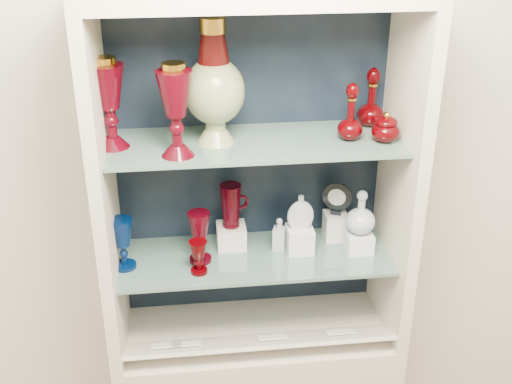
{
  "coord_description": "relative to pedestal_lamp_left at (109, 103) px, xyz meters",
  "views": [
    {
      "loc": [
        -0.22,
        -0.33,
        2.2
      ],
      "look_at": [
        0.0,
        1.53,
        1.3
      ],
      "focal_mm": 45.0,
      "sensor_mm": 36.0,
      "label": 1
    }
  ],
  "objects": [
    {
      "name": "wall_back",
      "position": [
        0.44,
        0.2,
        -0.21
      ],
      "size": [
        3.5,
        0.02,
        2.8
      ],
      "primitive_type": "cube",
      "color": "beige",
      "rests_on": "ground"
    },
    {
      "name": "cabinet_back_panel",
      "position": [
        0.44,
        0.17,
        -0.28
      ],
      "size": [
        0.98,
        0.02,
        1.15
      ],
      "primitive_type": "cube",
      "color": "black",
      "rests_on": "cabinet_base"
    },
    {
      "name": "cabinet_side_left",
      "position": [
        -0.04,
        -0.02,
        -0.28
      ],
      "size": [
        0.04,
        0.4,
        1.15
      ],
      "primitive_type": "cube",
      "color": "beige",
      "rests_on": "cabinet_base"
    },
    {
      "name": "cabinet_side_right",
      "position": [
        0.92,
        -0.02,
        -0.28
      ],
      "size": [
        0.04,
        0.4,
        1.15
      ],
      "primitive_type": "cube",
      "color": "beige",
      "rests_on": "cabinet_base"
    },
    {
      "name": "shelf_lower",
      "position": [
        0.44,
        -0.0,
        -0.57
      ],
      "size": [
        0.92,
        0.34,
        0.01
      ],
      "primitive_type": "cube",
      "color": "slate",
      "rests_on": "cabinet_side_left"
    },
    {
      "name": "shelf_upper",
      "position": [
        0.44,
        -0.0,
        -0.15
      ],
      "size": [
        0.92,
        0.34,
        0.01
      ],
      "primitive_type": "cube",
      "color": "slate",
      "rests_on": "cabinet_side_left"
    },
    {
      "name": "label_ledge",
      "position": [
        0.44,
        -0.13,
        -0.83
      ],
      "size": [
        0.92,
        0.17,
        0.09
      ],
      "primitive_type": "cube",
      "rotation": [
        -0.44,
        0.0,
        0.0
      ],
      "color": "beige",
      "rests_on": "cabinet_base"
    },
    {
      "name": "label_card_0",
      "position": [
        0.72,
        -0.13,
        -0.81
      ],
      "size": [
        0.1,
        0.06,
        0.03
      ],
      "primitive_type": "cube",
      "rotation": [
        -0.44,
        0.0,
        0.0
      ],
      "color": "white",
      "rests_on": "label_ledge"
    },
    {
      "name": "label_card_1",
      "position": [
        0.19,
        -0.13,
        -0.81
      ],
      "size": [
        0.1,
        0.06,
        0.03
      ],
      "primitive_type": "cube",
      "rotation": [
        -0.44,
        0.0,
        0.0
      ],
      "color": "white",
      "rests_on": "label_ledge"
    },
    {
      "name": "label_card_2",
      "position": [
        0.48,
        -0.13,
        -0.81
      ],
      "size": [
        0.1,
        0.06,
        0.03
      ],
      "primitive_type": "cube",
      "rotation": [
        -0.44,
        0.0,
        0.0
      ],
      "color": "white",
      "rests_on": "label_ledge"
    },
    {
      "name": "label_card_3",
      "position": [
        0.12,
        -0.13,
        -0.81
      ],
      "size": [
        0.1,
        0.06,
        0.03
      ],
      "primitive_type": "cube",
      "rotation": [
        -0.44,
        0.0,
        0.0
      ],
      "color": "white",
      "rests_on": "label_ledge"
    },
    {
      "name": "pedestal_lamp_left",
      "position": [
        0.0,
        0.0,
        0.0
      ],
      "size": [
        0.12,
        0.12,
        0.28
      ],
      "primitive_type": null,
      "rotation": [
        0.0,
        0.0,
        -0.1
      ],
      "color": "#43000A",
      "rests_on": "shelf_upper"
    },
    {
      "name": "pedestal_lamp_right",
      "position": [
        0.2,
        -0.09,
        0.0
      ],
      "size": [
        0.12,
        0.12,
        0.28
      ],
      "primitive_type": null,
      "rotation": [
        0.0,
        0.0,
        -0.14
      ],
      "color": "#43000A",
      "rests_on": "shelf_upper"
    },
    {
      "name": "enamel_urn",
      "position": [
        0.32,
        0.0,
        0.05
      ],
      "size": [
        0.2,
        0.2,
        0.39
      ],
      "primitive_type": null,
      "rotation": [
        0.0,
        0.0,
        0.04
      ],
      "color": "#094015",
      "rests_on": "shelf_upper"
    },
    {
      "name": "ruby_decanter_a",
      "position": [
        0.74,
        -0.03,
        -0.04
      ],
      "size": [
        0.09,
        0.09,
        0.21
      ],
      "primitive_type": null,
      "rotation": [
        0.0,
        0.0,
        -0.05
      ],
      "color": "#430002",
      "rests_on": "shelf_upper"
    },
    {
      "name": "ruby_decanter_b",
      "position": [
        0.84,
        0.09,
        -0.04
      ],
      "size": [
        0.11,
        0.11,
        0.21
      ],
      "primitive_type": null,
      "rotation": [
        0.0,
        0.0,
        0.32
      ],
      "color": "#430002",
      "rests_on": "shelf_upper"
    },
    {
      "name": "lidded_bowl",
      "position": [
        0.84,
        -0.06,
        -0.09
      ],
      "size": [
        0.1,
        0.1,
        0.1
      ],
      "primitive_type": null,
      "rotation": [
        0.0,
        0.0,
        -0.15
      ],
      "color": "#430002",
      "rests_on": "shelf_upper"
    },
    {
      "name": "cobalt_goblet",
      "position": [
        0.0,
        -0.03,
        -0.47
      ],
      "size": [
        0.1,
        0.1,
        0.18
      ],
      "primitive_type": null,
      "rotation": [
        0.0,
        0.0,
        -0.36
      ],
      "color": "#041947",
      "rests_on": "shelf_lower"
    },
    {
      "name": "ruby_goblet_tall",
      "position": [
        0.25,
        -0.02,
        -0.47
      ],
      "size": [
        0.09,
        0.09,
        0.18
      ],
      "primitive_type": null,
      "rotation": [
        0.0,
        0.0,
        0.21
      ],
      "color": "#43000A",
      "rests_on": "shelf_lower"
    },
    {
      "name": "ruby_goblet_small",
      "position": [
        0.24,
        -0.09,
        -0.5
      ],
      "size": [
        0.07,
        0.07,
        0.12
      ],
      "primitive_type": null,
      "rotation": [
        0.0,
        0.0,
        -0.28
      ],
      "color": "#430002",
      "rests_on": "shelf_lower"
    },
    {
      "name": "riser_ruby_pitcher",
      "position": [
        0.36,
        0.07,
        -0.52
      ],
      "size": [
        0.1,
        0.1,
        0.08
      ],
      "primitive_type": "cube",
      "color": "silver",
      "rests_on": "shelf_lower"
    },
    {
      "name": "ruby_pitcher",
      "position": [
        0.36,
        0.07,
        -0.4
      ],
      "size": [
        0.13,
        0.1,
        0.16
      ],
      "primitive_type": null,
      "rotation": [
        0.0,
        0.0,
        0.19
      ],
      "color": "#43000A",
      "rests_on": "riser_ruby_pitcher"
    },
    {
      "name": "clear_square_bottle",
      "position": [
        0.53,
        0.03,
        -0.5
      ],
      "size": [
        0.05,
        0.05,
        0.12
      ],
      "primitive_type": null,
      "rotation": [
        0.0,
        0.0,
        -0.31
      ],
      "color": "#A7B1C0",
      "rests_on": "shelf_lower"
    },
    {
      "name": "riser_flat_flask",
      "position": [
        0.6,
        0.01,
        -0.51
      ],
      "size": [
        0.09,
        0.09,
        0.09
      ],
      "primitive_type": "cube",
      "color": "silver",
      "rests_on": "shelf_lower"
    },
    {
      "name": "flat_flask",
      "position": [
        0.6,
        0.01,
        -0.41
      ],
      "size": [
        0.09,
        0.04,
        0.13
      ],
      "primitive_type": null,
      "rotation": [
        0.0,
        0.0,
        -0.01
      ],
      "color": "silver",
      "rests_on": "riser_flat_flask"
    },
    {
      "name": "riser_clear_round_decanter",
      "position": [
        0.8,
        -0.01,
        -0.52
      ],
      "size": [
        0.09,
        0.09,
        0.07
      ],
      "primitive_type": "cube",
      "color": "silver",
      "rests_on": "shelf_lower"
    },
    {
      "name": "clear_round_decanter",
      "position": [
        0.8,
        -0.01,
        -0.41
      ],
      "size": [
        0.12,
        0.12,
        0.15
      ],
      "primitive_type": null,
      "rotation": [
        0.0,
        0.0,
        -0.24
      ],
      "color": "#A7B1C0",
      "rests_on": "riser_clear_round_decanter"
    },
    {
      "name": "riser_cameo_medallion",
      "position": [
        0.74,
        0.08,
        -0.51
      ],
      "size": [
        0.08,
        0.08,
        0.1
      ],
      "primitive_type": "cube",
      "color": "silver",
      "rests_on": "shelf_lower"
    },
    {
      "name": "cameo_medallion",
      "position": [
        0.74,
        0.08,
        -0.4
      ],
      "size": [
        0.11,
        0.08,
        0.12
      ],
      "primitive_type": null,
      "rotation": [
        0.0,
        0.0,
        -0.41
      ],
      "color": "black",
      "rests_on": "riser_cameo_medallion"
    }
  ]
}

